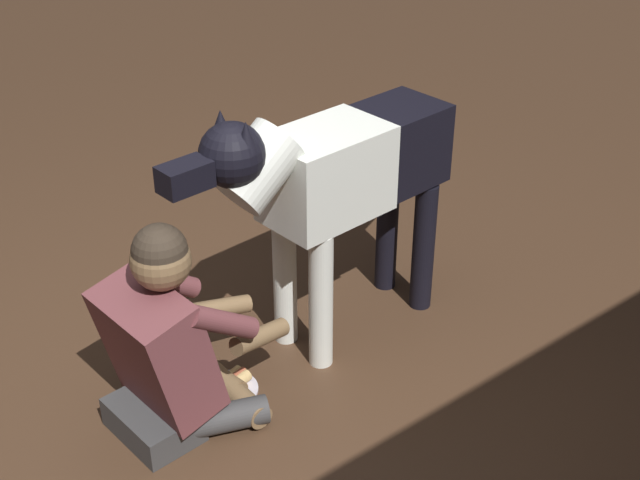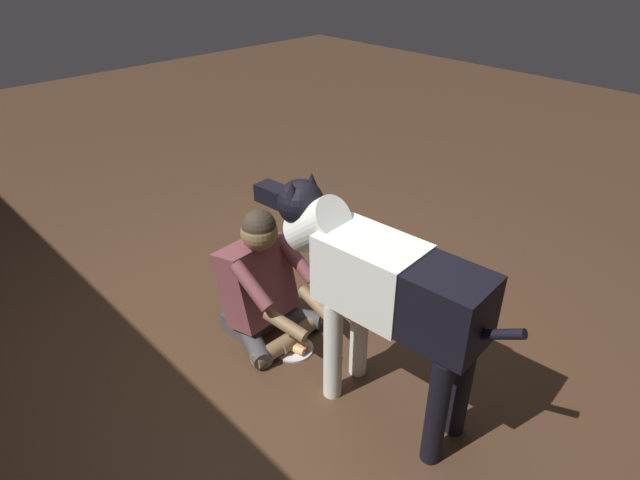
# 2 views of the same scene
# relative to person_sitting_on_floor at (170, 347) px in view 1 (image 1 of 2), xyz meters

# --- Properties ---
(ground_plane) EXTENTS (14.49, 14.49, 0.00)m
(ground_plane) POSITION_rel_person_sitting_on_floor_xyz_m (-0.11, -0.05, -0.34)
(ground_plane) COLOR #452E1E
(person_sitting_on_floor) EXTENTS (0.69, 0.58, 0.84)m
(person_sitting_on_floor) POSITION_rel_person_sitting_on_floor_xyz_m (0.00, 0.00, 0.00)
(person_sitting_on_floor) COLOR #3D3C3D
(person_sitting_on_floor) RESTS_ON ground
(large_dog) EXTENTS (1.47, 0.37, 1.14)m
(large_dog) POSITION_rel_person_sitting_on_floor_xyz_m (-0.81, -0.06, 0.40)
(large_dog) COLOR silver
(large_dog) RESTS_ON ground
(hot_dog_on_plate) EXTENTS (0.23, 0.23, 0.06)m
(hot_dog_on_plate) POSITION_rel_person_sitting_on_floor_xyz_m (-0.24, -0.02, -0.32)
(hot_dog_on_plate) COLOR silver
(hot_dog_on_plate) RESTS_ON ground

